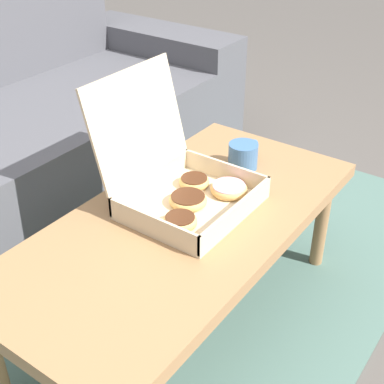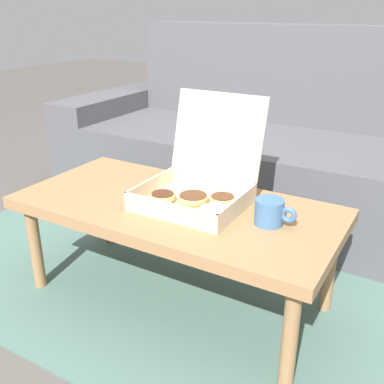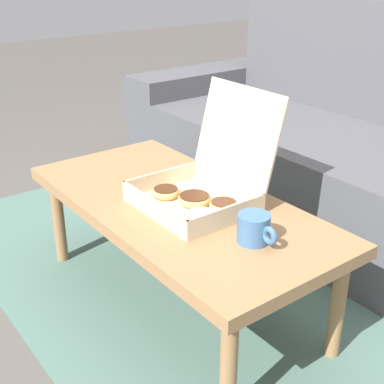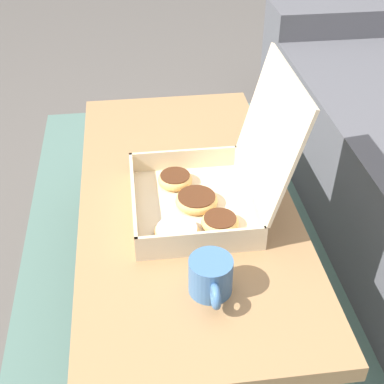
# 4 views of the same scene
# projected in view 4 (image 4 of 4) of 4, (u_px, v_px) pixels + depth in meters

# --- Properties ---
(ground_plane) EXTENTS (12.00, 12.00, 0.00)m
(ground_plane) POSITION_uv_depth(u_px,v_px,m) (228.00, 294.00, 1.61)
(ground_plane) COLOR #514C47
(area_rug) EXTENTS (2.39, 1.87, 0.01)m
(area_rug) POSITION_uv_depth(u_px,v_px,m) (324.00, 284.00, 1.64)
(area_rug) COLOR #4C6B60
(area_rug) RESTS_ON ground_plane
(coffee_table) EXTENTS (1.11, 0.53, 0.39)m
(coffee_table) POSITION_uv_depth(u_px,v_px,m) (185.00, 207.00, 1.39)
(coffee_table) COLOR #997047
(coffee_table) RESTS_ON ground_plane
(pastry_box) EXTENTS (0.34, 0.37, 0.35)m
(pastry_box) POSITION_uv_depth(u_px,v_px,m) (208.00, 189.00, 1.28)
(pastry_box) COLOR beige
(pastry_box) RESTS_ON coffee_table
(coffee_mug) EXTENTS (0.13, 0.09, 0.08)m
(coffee_mug) POSITION_uv_depth(u_px,v_px,m) (211.00, 277.00, 1.08)
(coffee_mug) COLOR #3D6693
(coffee_mug) RESTS_ON coffee_table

